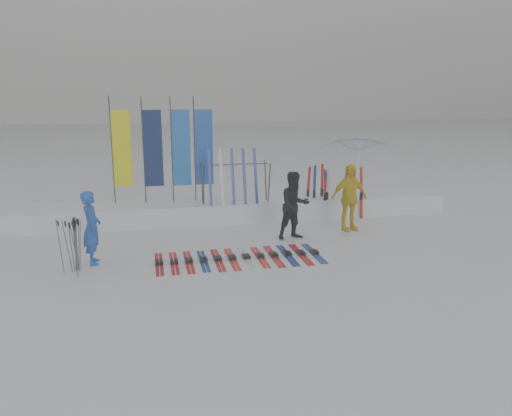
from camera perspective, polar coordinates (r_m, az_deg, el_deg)
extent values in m
plane|color=white|center=(11.53, 0.71, -6.64)|extent=(120.00, 120.00, 0.00)
cube|color=white|center=(15.79, -3.00, -0.14)|extent=(14.00, 1.60, 0.60)
imported|color=blue|center=(12.05, -18.28, -2.16)|extent=(0.48, 0.67, 1.72)
imported|color=black|center=(13.47, 4.43, 0.28)|extent=(1.03, 0.88, 1.84)
imported|color=yellow|center=(14.52, 10.58, 1.17)|extent=(1.18, 0.63, 1.92)
imported|color=white|center=(18.41, 11.58, 4.40)|extent=(2.70, 2.75, 2.44)
cube|color=red|center=(11.83, -11.02, -6.18)|extent=(0.17, 1.62, 0.07)
cube|color=red|center=(11.84, -9.35, -6.10)|extent=(0.17, 1.61, 0.07)
cube|color=red|center=(11.86, -7.69, -6.01)|extent=(0.17, 1.64, 0.07)
cube|color=navy|center=(11.89, -6.04, -5.92)|extent=(0.17, 1.58, 0.07)
cube|color=red|center=(11.93, -4.39, -5.82)|extent=(0.17, 1.67, 0.07)
cube|color=red|center=(11.97, -2.76, -5.72)|extent=(0.17, 1.67, 0.07)
cube|color=silver|center=(12.03, -1.14, -5.62)|extent=(0.17, 1.65, 0.07)
cube|color=red|center=(12.10, 0.46, -5.51)|extent=(0.17, 1.60, 0.07)
cube|color=red|center=(12.17, 2.04, -5.40)|extent=(0.17, 1.68, 0.07)
cube|color=navy|center=(12.26, 3.60, -5.29)|extent=(0.17, 1.65, 0.07)
cube|color=#B00E14|center=(12.35, 5.14, -5.17)|extent=(0.17, 1.70, 0.07)
cube|color=navy|center=(12.45, 6.65, -5.06)|extent=(0.17, 1.60, 0.07)
cylinder|color=#595B60|center=(11.74, -19.81, -3.90)|extent=(0.05, 0.08, 1.23)
cylinder|color=#595B60|center=(11.71, -20.77, -4.14)|extent=(0.15, 0.04, 1.18)
cylinder|color=#595B60|center=(11.89, -19.93, -3.81)|extent=(0.11, 0.13, 1.18)
cylinder|color=#595B60|center=(11.70, -20.34, -4.23)|extent=(0.07, 0.04, 1.14)
cylinder|color=#595B60|center=(11.73, -19.94, -3.87)|extent=(0.07, 0.08, 1.25)
cylinder|color=#595B60|center=(11.71, -20.02, -4.01)|extent=(0.02, 0.03, 1.22)
cylinder|color=#595B60|center=(11.69, -21.48, -4.14)|extent=(0.10, 0.08, 1.22)
cylinder|color=#595B60|center=(11.69, -19.46, -4.05)|extent=(0.12, 0.12, 1.19)
cylinder|color=#595B60|center=(11.95, -19.60, -3.77)|extent=(0.09, 0.08, 1.16)
cylinder|color=#595B60|center=(11.33, -19.89, -4.63)|extent=(0.02, 0.06, 1.19)
cylinder|color=#595B60|center=(11.70, -19.83, -4.05)|extent=(0.09, 0.04, 1.19)
cylinder|color=#595B60|center=(11.73, -20.07, -4.16)|extent=(0.13, 0.08, 1.14)
cylinder|color=#383A3F|center=(15.66, -16.13, 6.32)|extent=(0.04, 0.04, 3.20)
cube|color=#F5F50C|center=(15.64, -15.07, 6.56)|extent=(0.55, 0.03, 2.30)
cylinder|color=#383A3F|center=(15.45, -12.74, 6.43)|extent=(0.04, 0.04, 3.20)
cube|color=#0B1C51|center=(15.44, -11.66, 6.66)|extent=(0.55, 0.03, 2.30)
cylinder|color=#383A3F|center=(15.44, -9.61, 6.56)|extent=(0.04, 0.04, 3.20)
cube|color=blue|center=(15.45, -8.53, 6.79)|extent=(0.55, 0.03, 2.30)
cylinder|color=#383A3F|center=(15.51, -7.04, 6.67)|extent=(0.04, 0.04, 3.20)
cube|color=blue|center=(15.53, -5.97, 6.89)|extent=(0.55, 0.03, 2.30)
cylinder|color=#383A3F|center=(14.86, -6.00, 2.63)|extent=(0.04, 0.30, 1.23)
cylinder|color=#383A3F|center=(15.35, -6.20, 2.95)|extent=(0.04, 0.30, 1.23)
cylinder|color=#383A3F|center=(15.19, 1.53, 2.92)|extent=(0.04, 0.30, 1.23)
cylinder|color=#383A3F|center=(15.67, 1.10, 3.23)|extent=(0.04, 0.30, 1.23)
cylinder|color=#383A3F|center=(15.15, -2.37, 5.01)|extent=(2.00, 0.04, 0.04)
cube|color=red|center=(15.76, 7.93, 1.54)|extent=(0.09, 0.03, 1.58)
cube|color=red|center=(16.29, 7.55, 2.10)|extent=(0.09, 0.04, 1.67)
cube|color=red|center=(16.33, 11.08, 1.64)|extent=(0.09, 0.04, 1.48)
cube|color=navy|center=(16.37, 10.84, 2.00)|extent=(0.09, 0.03, 1.66)
cube|color=silver|center=(15.75, 8.11, 1.71)|extent=(0.09, 0.04, 1.67)
cube|color=silver|center=(16.41, 11.04, 1.88)|extent=(0.09, 0.04, 1.58)
cube|color=navy|center=(15.82, 7.92, 1.47)|extent=(0.09, 0.04, 1.51)
cube|color=red|center=(16.18, 10.05, 1.88)|extent=(0.09, 0.04, 1.64)
cube|color=navy|center=(16.09, 6.67, 1.94)|extent=(0.09, 0.05, 1.64)
cube|color=red|center=(16.29, 5.97, 1.97)|extent=(0.09, 0.04, 1.57)
cube|color=red|center=(15.97, 11.95, 1.68)|extent=(0.09, 0.04, 1.65)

